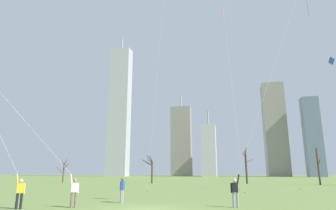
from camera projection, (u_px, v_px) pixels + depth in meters
ground_plane at (144, 210)px, 15.48m from camera, size 400.00×400.00×0.00m
kite_flyer_foreground_right_red at (28, 134)px, 16.94m from camera, size 12.12×5.01×15.21m
kite_flyer_foreground_left_purple at (253, 135)px, 17.00m from camera, size 5.86×1.18×14.69m
bystander_watching_nearby at (122, 189)px, 19.23m from camera, size 0.22×0.51×1.62m
distant_kite_drifting_right_pink at (225, 26)px, 37.80m from camera, size 1.44×6.02×23.75m
distant_kite_low_near_trees_blue at (328, 73)px, 33.43m from camera, size 4.38×4.21×15.08m
bare_tree_far_right_edge at (151, 169)px, 53.11m from camera, size 2.05×1.66×5.02m
bare_tree_center at (318, 166)px, 46.57m from camera, size 0.96×2.65×5.84m
bare_tree_rightmost at (63, 171)px, 55.80m from camera, size 2.09×1.95×4.52m
bare_tree_leftmost at (246, 165)px, 51.38m from camera, size 1.98×3.15×6.21m
skyline_squat_block at (275, 129)px, 140.67m from camera, size 10.10×10.40×45.21m
skyline_short_annex at (313, 136)px, 126.97m from camera, size 6.96×5.96×35.10m
skyline_tall_tower at (181, 141)px, 161.72m from camera, size 11.26×6.36×45.16m
skyline_slender_spire at (209, 150)px, 135.81m from camera, size 6.55×8.70×31.06m
skyline_mid_tower_right at (120, 110)px, 149.21m from camera, size 10.47×6.35×74.76m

